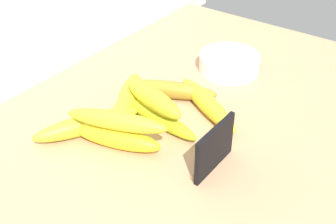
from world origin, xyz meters
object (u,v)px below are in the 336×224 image
object	(u,v)px
banana_1	(130,94)
banana_8	(117,121)
banana_3	(208,104)
banana_4	(157,117)
banana_7	(153,99)
chalkboard_sign	(214,149)
banana_0	(126,106)
banana_6	(170,90)
fruit_bowl	(229,63)
banana_5	(116,137)
banana_2	(87,124)

from	to	relation	value
banana_1	banana_8	size ratio (longest dim) A/B	0.82
banana_1	banana_3	world-z (taller)	banana_1
banana_4	banana_7	size ratio (longest dim) A/B	1.31
chalkboard_sign	banana_0	world-z (taller)	chalkboard_sign
banana_6	banana_3	bearing A→B (deg)	-89.34
fruit_bowl	banana_5	bearing A→B (deg)	176.20
banana_5	banana_7	distance (cm)	10.64
banana_2	banana_5	distance (cm)	7.13
banana_7	banana_5	bearing A→B (deg)	176.48
banana_6	banana_8	xyz separation A→B (cm)	(-18.79, -2.23, 3.82)
banana_0	banana_2	distance (cm)	9.21
banana_1	banana_0	bearing A→B (deg)	-149.48
banana_7	banana_4	bearing A→B (deg)	-105.34
chalkboard_sign	banana_5	xyz separation A→B (cm)	(-5.39, 16.97, -1.87)
banana_8	banana_6	bearing A→B (deg)	6.76
banana_1	banana_7	distance (cm)	8.85
banana_4	banana_6	bearing A→B (deg)	21.19
banana_3	chalkboard_sign	bearing A→B (deg)	-144.73
banana_8	banana_5	bearing A→B (deg)	114.72
banana_0	banana_8	world-z (taller)	banana_8
banana_8	banana_4	bearing A→B (deg)	-7.54
banana_1	banana_5	world-z (taller)	banana_1
banana_1	banana_3	size ratio (longest dim) A/B	0.73
banana_4	banana_5	world-z (taller)	banana_5
banana_3	banana_4	size ratio (longest dim) A/B	1.01
banana_6	banana_7	distance (cm)	9.76
banana_0	banana_2	bearing A→B (deg)	168.40
fruit_bowl	banana_3	xyz separation A→B (cm)	(-17.35, -4.90, -0.17)
banana_1	banana_7	world-z (taller)	banana_7
banana_1	banana_5	distance (cm)	14.42
banana_0	banana_1	xyz separation A→B (cm)	(3.46, 2.04, 0.19)
banana_4	banana_1	bearing A→B (deg)	73.98
banana_5	chalkboard_sign	bearing A→B (deg)	-72.37
banana_5	banana_8	xyz separation A→B (cm)	(0.14, -0.30, 3.69)
banana_2	banana_3	xyz separation A→B (cm)	(19.10, -14.45, -0.10)
banana_0	banana_6	size ratio (longest dim) A/B	0.92
banana_4	banana_6	size ratio (longest dim) A/B	1.03
fruit_bowl	banana_8	xyz separation A→B (cm)	(-36.25, 2.12, 3.68)
banana_0	banana_8	distance (cm)	11.11
banana_1	banana_3	xyz separation A→B (cm)	(6.62, -14.64, -0.22)
banana_0	banana_3	bearing A→B (deg)	-51.34
banana_3	banana_7	xyz separation A→B (cm)	(-8.91, 6.70, 3.38)
fruit_bowl	banana_1	size ratio (longest dim) A/B	0.91
banana_0	banana_3	world-z (taller)	same
chalkboard_sign	banana_7	xyz separation A→B (cm)	(4.73, 16.35, 1.35)
banana_7	banana_3	bearing A→B (deg)	-36.93
banana_1	banana_7	bearing A→B (deg)	-106.11
banana_3	banana_8	bearing A→B (deg)	159.61
chalkboard_sign	banana_3	size ratio (longest dim) A/B	0.53
banana_5	banana_8	size ratio (longest dim) A/B	0.91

